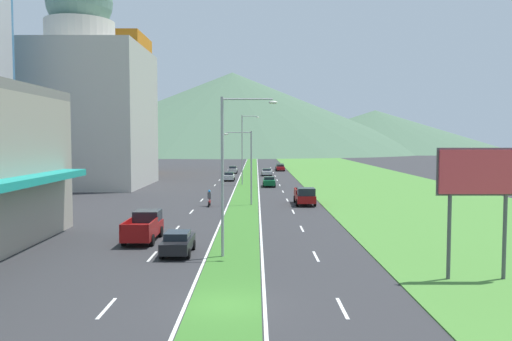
{
  "coord_description": "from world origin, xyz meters",
  "views": [
    {
      "loc": [
        1.37,
        -22.28,
        7.34
      ],
      "look_at": [
        1.04,
        50.81,
        2.81
      ],
      "focal_mm": 36.36,
      "sensor_mm": 36.0,
      "label": 1
    }
  ],
  "objects_px": {
    "pickup_truck_1": "(146,227)",
    "car_1": "(180,242)",
    "car_0": "(235,170)",
    "car_6": "(269,172)",
    "motorcycle_rider": "(212,200)",
    "car_3": "(231,176)",
    "pickup_truck_0": "(307,196)",
    "billboard_roadside": "(481,181)",
    "street_lamp_mid": "(250,162)",
    "street_lamp_near": "(231,165)",
    "car_5": "(282,166)",
    "street_lamp_far": "(246,146)",
    "car_2": "(271,182)",
    "car_4": "(283,168)"
  },
  "relations": [
    {
      "from": "car_1",
      "to": "car_4",
      "type": "height_order",
      "value": "car_4"
    },
    {
      "from": "car_6",
      "to": "street_lamp_near",
      "type": "bearing_deg",
      "value": -3.08
    },
    {
      "from": "car_0",
      "to": "car_3",
      "type": "bearing_deg",
      "value": -179.38
    },
    {
      "from": "car_3",
      "to": "pickup_truck_1",
      "type": "xyz_separation_m",
      "value": [
        -3.4,
        -52.51,
        0.2
      ]
    },
    {
      "from": "car_0",
      "to": "car_3",
      "type": "height_order",
      "value": "car_0"
    },
    {
      "from": "street_lamp_mid",
      "to": "car_5",
      "type": "height_order",
      "value": "street_lamp_mid"
    },
    {
      "from": "street_lamp_near",
      "to": "car_2",
      "type": "relative_size",
      "value": 2.21
    },
    {
      "from": "car_2",
      "to": "car_5",
      "type": "height_order",
      "value": "car_2"
    },
    {
      "from": "car_5",
      "to": "pickup_truck_1",
      "type": "xyz_separation_m",
      "value": [
        -13.75,
        -85.13,
        0.25
      ]
    },
    {
      "from": "car_2",
      "to": "car_3",
      "type": "height_order",
      "value": "car_3"
    },
    {
      "from": "car_3",
      "to": "motorcycle_rider",
      "type": "distance_m",
      "value": 33.82
    },
    {
      "from": "street_lamp_far",
      "to": "car_6",
      "type": "bearing_deg",
      "value": 78.97
    },
    {
      "from": "street_lamp_near",
      "to": "car_2",
      "type": "xyz_separation_m",
      "value": [
        3.68,
        47.11,
        -4.92
      ]
    },
    {
      "from": "street_lamp_mid",
      "to": "motorcycle_rider",
      "type": "height_order",
      "value": "street_lamp_mid"
    },
    {
      "from": "street_lamp_near",
      "to": "car_6",
      "type": "relative_size",
      "value": 2.12
    },
    {
      "from": "car_3",
      "to": "car_5",
      "type": "bearing_deg",
      "value": -17.6
    },
    {
      "from": "car_0",
      "to": "pickup_truck_0",
      "type": "bearing_deg",
      "value": -168.79
    },
    {
      "from": "street_lamp_near",
      "to": "car_5",
      "type": "bearing_deg",
      "value": 85.35
    },
    {
      "from": "pickup_truck_1",
      "to": "car_1",
      "type": "bearing_deg",
      "value": -145.15
    },
    {
      "from": "street_lamp_far",
      "to": "car_1",
      "type": "relative_size",
      "value": 2.6
    },
    {
      "from": "street_lamp_mid",
      "to": "pickup_truck_1",
      "type": "bearing_deg",
      "value": -110.09
    },
    {
      "from": "billboard_roadside",
      "to": "car_3",
      "type": "distance_m",
      "value": 65.2
    },
    {
      "from": "car_5",
      "to": "motorcycle_rider",
      "type": "distance_m",
      "value": 67.29
    },
    {
      "from": "street_lamp_near",
      "to": "street_lamp_far",
      "type": "relative_size",
      "value": 0.9
    },
    {
      "from": "pickup_truck_1",
      "to": "street_lamp_far",
      "type": "bearing_deg",
      "value": -7.85
    },
    {
      "from": "street_lamp_mid",
      "to": "car_5",
      "type": "relative_size",
      "value": 1.93
    },
    {
      "from": "pickup_truck_0",
      "to": "motorcycle_rider",
      "type": "height_order",
      "value": "pickup_truck_0"
    },
    {
      "from": "motorcycle_rider",
      "to": "car_1",
      "type": "bearing_deg",
      "value": -179.78
    },
    {
      "from": "billboard_roadside",
      "to": "pickup_truck_0",
      "type": "height_order",
      "value": "billboard_roadside"
    },
    {
      "from": "car_1",
      "to": "car_3",
      "type": "height_order",
      "value": "car_3"
    },
    {
      "from": "car_0",
      "to": "car_6",
      "type": "xyz_separation_m",
      "value": [
        7.0,
        -6.54,
        -0.05
      ]
    },
    {
      "from": "street_lamp_far",
      "to": "pickup_truck_0",
      "type": "relative_size",
      "value": 2.03
    },
    {
      "from": "street_lamp_near",
      "to": "pickup_truck_0",
      "type": "distance_m",
      "value": 26.67
    },
    {
      "from": "car_1",
      "to": "pickup_truck_1",
      "type": "bearing_deg",
      "value": 34.85
    },
    {
      "from": "street_lamp_mid",
      "to": "car_6",
      "type": "bearing_deg",
      "value": 86.22
    },
    {
      "from": "car_1",
      "to": "car_6",
      "type": "relative_size",
      "value": 0.91
    },
    {
      "from": "car_3",
      "to": "car_4",
      "type": "bearing_deg",
      "value": -20.26
    },
    {
      "from": "car_4",
      "to": "car_5",
      "type": "distance_m",
      "value": 4.98
    },
    {
      "from": "car_3",
      "to": "pickup_truck_0",
      "type": "height_order",
      "value": "pickup_truck_0"
    },
    {
      "from": "pickup_truck_0",
      "to": "motorcycle_rider",
      "type": "xyz_separation_m",
      "value": [
        -10.45,
        -1.26,
        -0.24
      ]
    },
    {
      "from": "car_1",
      "to": "pickup_truck_0",
      "type": "height_order",
      "value": "pickup_truck_0"
    },
    {
      "from": "car_5",
      "to": "car_6",
      "type": "relative_size",
      "value": 0.9
    },
    {
      "from": "street_lamp_near",
      "to": "car_6",
      "type": "bearing_deg",
      "value": 86.92
    },
    {
      "from": "street_lamp_near",
      "to": "car_4",
      "type": "relative_size",
      "value": 2.15
    },
    {
      "from": "street_lamp_near",
      "to": "motorcycle_rider",
      "type": "bearing_deg",
      "value": 97.98
    },
    {
      "from": "street_lamp_far",
      "to": "car_5",
      "type": "bearing_deg",
      "value": 79.39
    },
    {
      "from": "car_0",
      "to": "motorcycle_rider",
      "type": "distance_m",
      "value": 53.18
    },
    {
      "from": "billboard_roadside",
      "to": "pickup_truck_1",
      "type": "distance_m",
      "value": 22.55
    },
    {
      "from": "car_1",
      "to": "motorcycle_rider",
      "type": "bearing_deg",
      "value": 0.22
    },
    {
      "from": "motorcycle_rider",
      "to": "car_5",
      "type": "bearing_deg",
      "value": -9.17
    }
  ]
}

